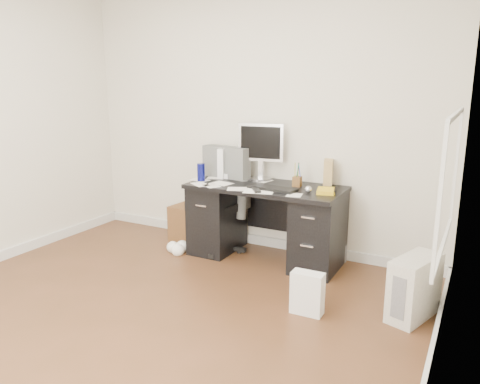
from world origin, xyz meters
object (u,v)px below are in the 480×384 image
Objects in this scene: keyboard at (272,188)px; wicker_basket at (194,224)px; lcd_monitor at (261,152)px; pc_tower at (414,288)px; office_chair at (216,200)px; desk at (265,220)px.

keyboard is 1.20m from wicker_basket.
keyboard is at bearing -59.72° from lcd_monitor.
pc_tower is (1.36, -0.44, -0.53)m from keyboard.
keyboard is 1.52m from pc_tower.
lcd_monitor is 0.68m from office_chair.
desk is 3.21× the size of keyboard.
lcd_monitor is 1.13m from wicker_basket.
lcd_monitor is 0.54m from keyboard.
desk is 1.61m from pc_tower.
desk is 0.57m from office_chair.
lcd_monitor is 2.00m from pc_tower.
pc_tower is 2.49m from wicker_basket.
desk reaches higher than wicker_basket.
lcd_monitor is at bearing 136.07° from keyboard.
wicker_basket is (-2.40, 0.67, -0.03)m from pc_tower.
office_chair is (-0.56, -0.01, 0.14)m from desk.
lcd_monitor is 1.26× the size of keyboard.
lcd_monitor reaches higher than wicker_basket.
office_chair reaches higher than desk.
wicker_basket is at bearing -176.74° from pc_tower.
office_chair is at bearing 175.70° from keyboard.
lcd_monitor reaches higher than office_chair.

